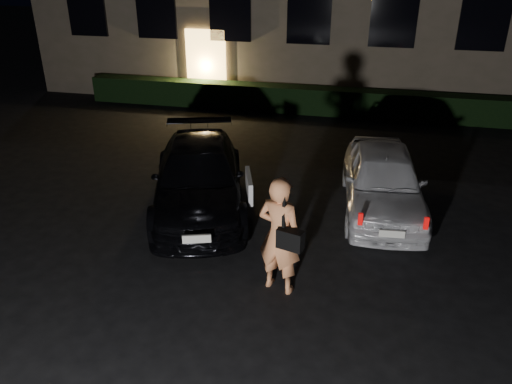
# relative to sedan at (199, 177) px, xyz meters

# --- Properties ---
(ground) EXTENTS (80.00, 80.00, 0.00)m
(ground) POSITION_rel_sedan_xyz_m (1.14, -3.24, -0.65)
(ground) COLOR black
(ground) RESTS_ON ground
(hedge) EXTENTS (15.00, 0.70, 0.85)m
(hedge) POSITION_rel_sedan_xyz_m (1.14, 7.26, -0.23)
(hedge) COLOR black
(hedge) RESTS_ON ground
(sedan) EXTENTS (3.12, 4.82, 1.30)m
(sedan) POSITION_rel_sedan_xyz_m (0.00, 0.00, 0.00)
(sedan) COLOR black
(sedan) RESTS_ON ground
(hatch) EXTENTS (1.90, 3.98, 1.31)m
(hatch) POSITION_rel_sedan_xyz_m (3.70, 0.70, 0.01)
(hatch) COLOR white
(hatch) RESTS_ON ground
(man) EXTENTS (0.81, 0.65, 1.93)m
(man) POSITION_rel_sedan_xyz_m (2.16, -2.45, 0.32)
(man) COLOR #ED915A
(man) RESTS_ON ground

